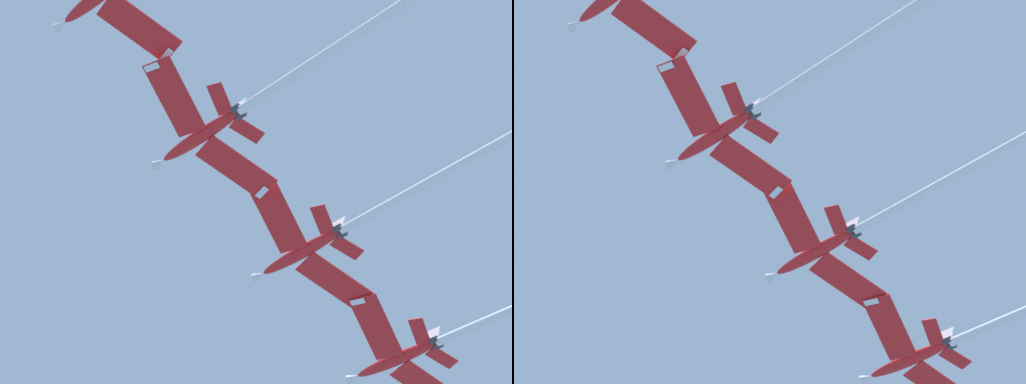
# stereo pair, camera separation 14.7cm
# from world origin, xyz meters

# --- Properties ---
(jet_inner_left) EXTENTS (38.15, 19.90, 14.63)m
(jet_inner_left) POSITION_xyz_m (-7.37, -6.21, 114.09)
(jet_inner_left) COLOR red
(jet_centre) EXTENTS (40.40, 19.91, 13.87)m
(jet_centre) POSITION_xyz_m (-5.29, 12.35, 115.70)
(jet_centre) COLOR red
(jet_inner_right) EXTENTS (39.54, 19.94, 14.86)m
(jet_inner_right) POSITION_xyz_m (-1.53, 30.46, 114.93)
(jet_inner_right) COLOR red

